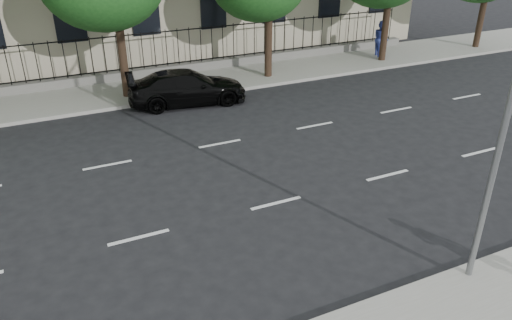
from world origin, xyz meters
The scene contains 7 objects.
ground centered at (0.00, 0.00, 0.00)m, with size 120.00×120.00×0.00m, color black.
far_sidewalk centered at (0.00, 14.00, 0.07)m, with size 60.00×4.00×0.15m, color gray.
lane_markings centered at (0.00, 4.75, 0.01)m, with size 49.60×4.62×0.01m, color silver, non-canonical shape.
iron_fence centered at (0.00, 15.70, 0.65)m, with size 30.00×0.50×2.20m.
street_light centered at (2.50, -1.77, 5.15)m, with size 0.25×3.32×8.05m.
black_sedan centered at (0.27, 11.50, 0.73)m, with size 2.06×5.06×1.47m, color black.
pedestrian_far centered at (12.41, 13.96, 1.13)m, with size 0.95×0.74×1.95m, color #33429C.
Camera 1 is at (-5.72, -8.42, 7.63)m, focal length 35.00 mm.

